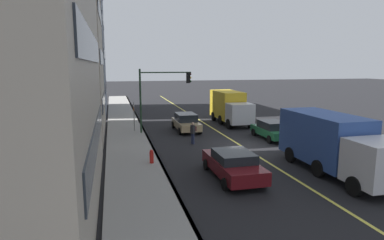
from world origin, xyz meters
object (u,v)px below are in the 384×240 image
truck_yellow (230,107)px  street_sign_post (134,115)px  traffic_light_mast (161,89)px  fire_hydrant (152,158)px  car_green (272,130)px  pedestrian_with_backpack (193,131)px  car_maroon (233,164)px  car_tan (186,122)px  truck_blue (334,143)px

truck_yellow → street_sign_post: 9.83m
traffic_light_mast → fire_hydrant: (-8.85, 1.92, -3.30)m
car_green → street_sign_post: 11.53m
pedestrian_with_backpack → truck_yellow: bearing=-36.7°
car_maroon → traffic_light_mast: size_ratio=0.87×
car_tan → car_maroon: car_tan is taller
truck_blue → pedestrian_with_backpack: bearing=35.1°
traffic_light_mast → street_sign_post: bearing=67.9°
car_green → pedestrian_with_backpack: bearing=91.3°
pedestrian_with_backpack → truck_blue: bearing=-144.9°
car_green → fire_hydrant: car_green is taller
pedestrian_with_backpack → traffic_light_mast: traffic_light_mast is taller
truck_blue → fire_hydrant: (3.61, 9.31, -1.19)m
car_maroon → truck_blue: 5.62m
truck_blue → traffic_light_mast: 14.64m
traffic_light_mast → street_sign_post: 3.27m
truck_yellow → fire_hydrant: 15.28m
truck_blue → truck_yellow: (15.72, 0.07, 0.00)m
truck_blue → street_sign_post: size_ratio=3.00×
fire_hydrant → street_sign_post: bearing=1.8°
car_green → truck_yellow: 7.54m
car_maroon → truck_yellow: (15.22, -5.44, 0.92)m
car_maroon → street_sign_post: street_sign_post is taller
traffic_light_mast → fire_hydrant: traffic_light_mast is taller
car_green → traffic_light_mast: bearing=62.7°
truck_blue → truck_yellow: bearing=0.3°
car_maroon → pedestrian_with_backpack: pedestrian_with_backpack is taller
truck_yellow → car_maroon: bearing=160.3°
car_green → truck_blue: size_ratio=0.53×
car_green → truck_yellow: (7.44, 0.77, 0.92)m
car_tan → car_maroon: bearing=178.3°
fire_hydrant → traffic_light_mast: bearing=-12.2°
car_maroon → fire_hydrant: size_ratio=5.03×
car_maroon → car_tan: bearing=-1.7°
truck_blue → traffic_light_mast: size_ratio=1.44×
truck_yellow → car_tan: bearing=118.0°
car_green → car_maroon: car_green is taller
pedestrian_with_backpack → street_sign_post: 6.55m
pedestrian_with_backpack → car_tan: bearing=-6.7°
pedestrian_with_backpack → fire_hydrant: 5.80m
car_tan → car_maroon: size_ratio=0.96×
car_green → car_maroon: (-7.78, 6.22, -0.01)m
car_maroon → street_sign_post: bearing=17.7°
fire_hydrant → car_tan: bearing=-23.9°
street_sign_post → car_green: bearing=-116.2°
car_green → truck_yellow: truck_yellow is taller
truck_yellow → traffic_light_mast: 8.28m
traffic_light_mast → truck_blue: bearing=-149.3°
car_maroon → car_green: bearing=-38.6°
pedestrian_with_backpack → car_green: bearing=-88.7°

